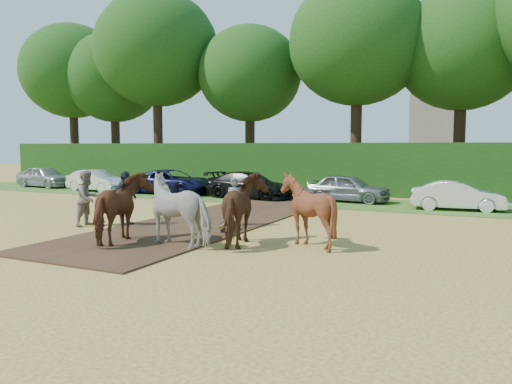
# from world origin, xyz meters

# --- Properties ---
(ground) EXTENTS (120.00, 120.00, 0.00)m
(ground) POSITION_xyz_m (0.00, 0.00, 0.00)
(ground) COLOR gold
(ground) RESTS_ON ground
(earth_strip) EXTENTS (4.50, 17.00, 0.05)m
(earth_strip) POSITION_xyz_m (1.50, 7.00, 0.03)
(earth_strip) COLOR #472D1C
(earth_strip) RESTS_ON ground
(grass_verge) EXTENTS (50.00, 5.00, 0.03)m
(grass_verge) POSITION_xyz_m (0.00, 14.00, 0.01)
(grass_verge) COLOR #38601E
(grass_verge) RESTS_ON ground
(hedgerow) EXTENTS (46.00, 1.60, 3.00)m
(hedgerow) POSITION_xyz_m (0.00, 18.50, 1.50)
(hedgerow) COLOR #14380F
(hedgerow) RESTS_ON ground
(spectator_near) EXTENTS (0.75, 0.96, 1.97)m
(spectator_near) POSITION_xyz_m (-1.91, 3.31, 0.99)
(spectator_near) COLOR tan
(spectator_near) RESTS_ON ground
(spectator_far) EXTENTS (0.49, 1.15, 1.96)m
(spectator_far) POSITION_xyz_m (-0.70, 3.84, 0.98)
(spectator_far) COLOR #23252F
(spectator_far) RESTS_ON ground
(plough_team) EXTENTS (6.89, 5.79, 2.06)m
(plough_team) POSITION_xyz_m (3.85, 2.38, 1.02)
(plough_team) COLOR brown
(plough_team) RESTS_ON ground
(parked_cars) EXTENTS (41.30, 3.09, 1.47)m
(parked_cars) POSITION_xyz_m (1.08, 14.01, 0.70)
(parked_cars) COLOR #A5A8AC
(parked_cars) RESTS_ON ground
(treeline) EXTENTS (48.70, 10.60, 14.21)m
(treeline) POSITION_xyz_m (-1.69, 21.69, 8.97)
(treeline) COLOR #382616
(treeline) RESTS_ON ground
(church) EXTENTS (5.20, 5.20, 27.00)m
(church) POSITION_xyz_m (4.00, 55.00, 13.73)
(church) COLOR slate
(church) RESTS_ON ground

